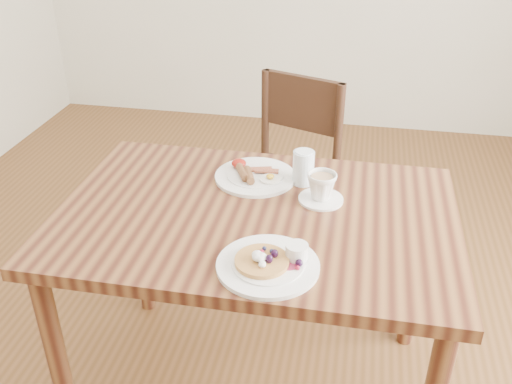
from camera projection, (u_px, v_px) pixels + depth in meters
dining_table at (256, 239)px, 1.77m from camera, size 1.20×0.80×0.75m
chair_far at (286, 170)px, 2.50m from camera, size 0.54×0.54×0.88m
pancake_plate at (270, 263)px, 1.48m from camera, size 0.27×0.27×0.06m
breakfast_plate at (254, 175)px, 1.89m from camera, size 0.27×0.27×0.04m
teacup_saucer at (321, 188)px, 1.75m from camera, size 0.14×0.14×0.09m
water_glass at (303, 168)px, 1.85m from camera, size 0.07×0.07×0.11m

